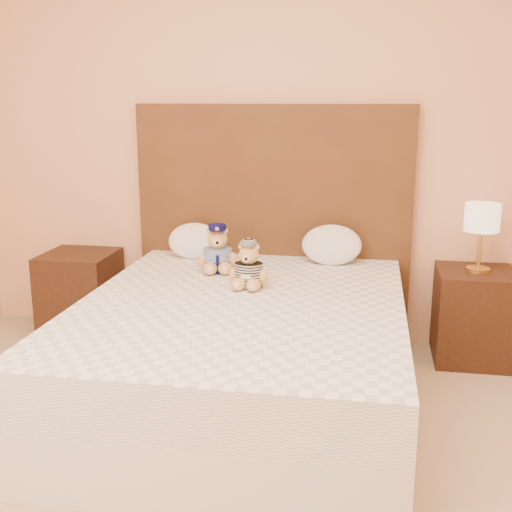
{
  "coord_description": "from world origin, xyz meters",
  "views": [
    {
      "loc": [
        0.61,
        -1.79,
        1.53
      ],
      "look_at": [
        0.03,
        1.45,
        0.72
      ],
      "focal_mm": 45.0,
      "sensor_mm": 36.0,
      "label": 1
    }
  ],
  "objects_px": {
    "bed": "(242,352)",
    "nightstand_right": "(474,316)",
    "nightstand_left": "(81,294)",
    "lamp": "(482,221)",
    "teddy_police": "(218,248)",
    "pillow_left": "(194,239)",
    "pillow_right": "(332,243)",
    "teddy_prisoner": "(249,265)"
  },
  "relations": [
    {
      "from": "bed",
      "to": "nightstand_right",
      "type": "xyz_separation_m",
      "value": [
        1.25,
        0.8,
        -0.0
      ]
    },
    {
      "from": "nightstand_left",
      "to": "lamp",
      "type": "distance_m",
      "value": 2.56
    },
    {
      "from": "bed",
      "to": "teddy_police",
      "type": "height_order",
      "value": "teddy_police"
    },
    {
      "from": "bed",
      "to": "nightstand_right",
      "type": "relative_size",
      "value": 3.64
    },
    {
      "from": "teddy_police",
      "to": "pillow_left",
      "type": "distance_m",
      "value": 0.38
    },
    {
      "from": "nightstand_right",
      "to": "teddy_police",
      "type": "distance_m",
      "value": 1.58
    },
    {
      "from": "bed",
      "to": "lamp",
      "type": "relative_size",
      "value": 5.0
    },
    {
      "from": "nightstand_left",
      "to": "pillow_right",
      "type": "bearing_deg",
      "value": 1.05
    },
    {
      "from": "nightstand_right",
      "to": "lamp",
      "type": "xyz_separation_m",
      "value": [
        -0.0,
        0.0,
        0.57
      ]
    },
    {
      "from": "teddy_prisoner",
      "to": "nightstand_left",
      "type": "bearing_deg",
      "value": 157.56
    },
    {
      "from": "lamp",
      "to": "pillow_left",
      "type": "xyz_separation_m",
      "value": [
        -1.72,
        0.03,
        -0.18
      ]
    },
    {
      "from": "teddy_prisoner",
      "to": "pillow_left",
      "type": "relative_size",
      "value": 0.74
    },
    {
      "from": "nightstand_right",
      "to": "pillow_right",
      "type": "distance_m",
      "value": 0.95
    },
    {
      "from": "lamp",
      "to": "teddy_police",
      "type": "height_order",
      "value": "lamp"
    },
    {
      "from": "pillow_left",
      "to": "pillow_right",
      "type": "distance_m",
      "value": 0.87
    },
    {
      "from": "bed",
      "to": "nightstand_left",
      "type": "height_order",
      "value": "same"
    },
    {
      "from": "bed",
      "to": "pillow_left",
      "type": "xyz_separation_m",
      "value": [
        -0.47,
        0.83,
        0.39
      ]
    },
    {
      "from": "lamp",
      "to": "teddy_police",
      "type": "relative_size",
      "value": 1.45
    },
    {
      "from": "teddy_police",
      "to": "pillow_right",
      "type": "bearing_deg",
      "value": 12.72
    },
    {
      "from": "lamp",
      "to": "teddy_police",
      "type": "xyz_separation_m",
      "value": [
        -1.5,
        -0.27,
        -0.16
      ]
    },
    {
      "from": "teddy_police",
      "to": "teddy_prisoner",
      "type": "relative_size",
      "value": 1.12
    },
    {
      "from": "lamp",
      "to": "pillow_left",
      "type": "relative_size",
      "value": 1.19
    },
    {
      "from": "nightstand_right",
      "to": "teddy_prisoner",
      "type": "distance_m",
      "value": 1.43
    },
    {
      "from": "bed",
      "to": "lamp",
      "type": "height_order",
      "value": "lamp"
    },
    {
      "from": "bed",
      "to": "pillow_left",
      "type": "distance_m",
      "value": 1.03
    },
    {
      "from": "teddy_police",
      "to": "pillow_left",
      "type": "relative_size",
      "value": 0.82
    },
    {
      "from": "nightstand_left",
      "to": "pillow_left",
      "type": "xyz_separation_m",
      "value": [
        0.78,
        0.03,
        0.39
      ]
    },
    {
      "from": "teddy_police",
      "to": "pillow_right",
      "type": "xyz_separation_m",
      "value": [
        0.64,
        0.3,
        -0.01
      ]
    },
    {
      "from": "lamp",
      "to": "teddy_prisoner",
      "type": "bearing_deg",
      "value": -155.94
    },
    {
      "from": "lamp",
      "to": "teddy_police",
      "type": "bearing_deg",
      "value": -169.67
    },
    {
      "from": "teddy_police",
      "to": "teddy_prisoner",
      "type": "distance_m",
      "value": 0.38
    },
    {
      "from": "pillow_right",
      "to": "teddy_prisoner",
      "type": "bearing_deg",
      "value": -124.11
    },
    {
      "from": "bed",
      "to": "pillow_left",
      "type": "height_order",
      "value": "pillow_left"
    },
    {
      "from": "pillow_right",
      "to": "teddy_police",
      "type": "bearing_deg",
      "value": -154.68
    },
    {
      "from": "nightstand_left",
      "to": "pillow_right",
      "type": "height_order",
      "value": "pillow_right"
    },
    {
      "from": "lamp",
      "to": "pillow_right",
      "type": "height_order",
      "value": "lamp"
    },
    {
      "from": "nightstand_left",
      "to": "pillow_left",
      "type": "bearing_deg",
      "value": 2.21
    },
    {
      "from": "lamp",
      "to": "teddy_prisoner",
      "type": "distance_m",
      "value": 1.39
    },
    {
      "from": "nightstand_left",
      "to": "teddy_police",
      "type": "bearing_deg",
      "value": -15.22
    },
    {
      "from": "bed",
      "to": "teddy_police",
      "type": "bearing_deg",
      "value": 115.1
    },
    {
      "from": "nightstand_left",
      "to": "teddy_prisoner",
      "type": "distance_m",
      "value": 1.42
    },
    {
      "from": "pillow_right",
      "to": "bed",
      "type": "bearing_deg",
      "value": -115.35
    }
  ]
}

